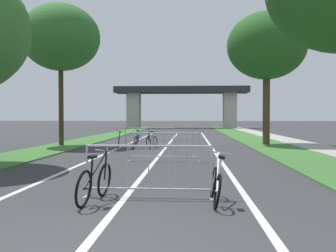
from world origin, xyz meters
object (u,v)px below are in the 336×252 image
at_px(crowd_barrier_second, 164,147).
at_px(bicycle_black_4, 95,182).
at_px(bicycle_teal_0, 136,141).
at_px(crowd_barrier_nearest, 149,171).
at_px(tree_right_pine_near, 267,46).
at_px(crowd_barrier_fourth, 174,133).
at_px(bicycle_white_3, 216,184).
at_px(tree_left_maple_mid, 61,38).
at_px(bicycle_silver_1, 152,142).
at_px(bicycle_purple_5, 119,141).
at_px(crowd_barrier_third, 149,138).
at_px(bicycle_orange_2, 149,135).

bearing_deg(crowd_barrier_second, bicycle_black_4, -97.19).
bearing_deg(bicycle_teal_0, crowd_barrier_nearest, -80.41).
distance_m(tree_right_pine_near, crowd_barrier_fourth, 8.44).
bearing_deg(crowd_barrier_fourth, bicycle_white_3, -85.29).
bearing_deg(bicycle_white_3, crowd_barrier_nearest, 160.94).
relative_size(tree_left_maple_mid, crowd_barrier_nearest, 3.03).
xyz_separation_m(bicycle_teal_0, bicycle_silver_1, (0.80, 0.04, -0.03)).
relative_size(tree_left_maple_mid, tree_right_pine_near, 1.03).
relative_size(crowd_barrier_second, crowd_barrier_fourth, 0.99).
bearing_deg(bicycle_purple_5, crowd_barrier_fourth, 58.63).
bearing_deg(crowd_barrier_second, crowd_barrier_fourth, 90.74).
relative_size(bicycle_teal_0, bicycle_silver_1, 1.02).
xyz_separation_m(crowd_barrier_third, crowd_barrier_fourth, (1.03, 6.25, 0.00)).
distance_m(tree_left_maple_mid, crowd_barrier_nearest, 15.64).
distance_m(crowd_barrier_fourth, bicycle_white_3, 19.24).
relative_size(crowd_barrier_third, bicycle_teal_0, 1.56).
bearing_deg(bicycle_orange_2, bicycle_black_4, 82.55).
xyz_separation_m(tree_left_maple_mid, crowd_barrier_fourth, (5.96, 5.46, -5.40)).
xyz_separation_m(crowd_barrier_fourth, bicycle_white_3, (1.58, -19.18, -0.17)).
distance_m(bicycle_teal_0, bicycle_orange_2, 7.10).
xyz_separation_m(bicycle_silver_1, bicycle_black_4, (0.18, -12.58, 0.03)).
distance_m(crowd_barrier_nearest, bicycle_teal_0, 12.26).
bearing_deg(tree_right_pine_near, crowd_barrier_fourth, 142.93).
bearing_deg(bicycle_orange_2, bicycle_white_3, 89.06).
relative_size(crowd_barrier_third, bicycle_black_4, 1.49).
distance_m(crowd_barrier_third, bicycle_silver_1, 0.43).
height_order(tree_left_maple_mid, crowd_barrier_fourth, tree_left_maple_mid).
distance_m(crowd_barrier_nearest, bicycle_black_4, 1.07).
relative_size(crowd_barrier_nearest, bicycle_purple_5, 1.48).
bearing_deg(crowd_barrier_second, tree_right_pine_near, 58.17).
bearing_deg(tree_right_pine_near, bicycle_black_4, -111.89).
relative_size(crowd_barrier_second, bicycle_teal_0, 1.56).
height_order(bicycle_white_3, bicycle_purple_5, bicycle_white_3).
relative_size(bicycle_silver_1, bicycle_white_3, 1.01).
bearing_deg(bicycle_black_4, crowd_barrier_fourth, 95.56).
height_order(tree_right_pine_near, crowd_barrier_nearest, tree_right_pine_near).
xyz_separation_m(crowd_barrier_fourth, bicycle_orange_2, (-1.78, 0.46, -0.14)).
xyz_separation_m(tree_right_pine_near, bicycle_white_3, (-3.81, -15.11, -5.23)).
bearing_deg(bicycle_black_4, bicycle_silver_1, 98.40).
xyz_separation_m(crowd_barrier_fourth, bicycle_silver_1, (-0.86, -6.60, -0.18)).
distance_m(tree_left_maple_mid, crowd_barrier_third, 7.35).
distance_m(tree_right_pine_near, bicycle_teal_0, 9.14).
relative_size(tree_left_maple_mid, bicycle_silver_1, 4.82).
height_order(crowd_barrier_third, bicycle_orange_2, crowd_barrier_third).
height_order(crowd_barrier_third, bicycle_teal_0, crowd_barrier_third).
distance_m(crowd_barrier_fourth, bicycle_orange_2, 1.84).
distance_m(crowd_barrier_third, crowd_barrier_fourth, 6.33).
relative_size(bicycle_black_4, bicycle_purple_5, 0.99).
distance_m(bicycle_silver_1, bicycle_white_3, 12.81).
bearing_deg(bicycle_black_4, tree_left_maple_mid, 118.64).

